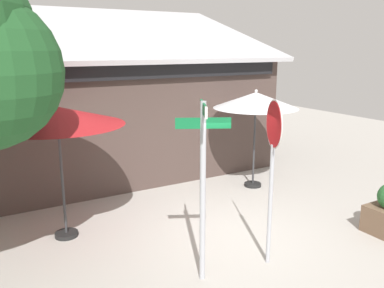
% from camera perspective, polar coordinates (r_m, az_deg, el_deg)
% --- Properties ---
extents(ground_plane, '(28.00, 28.00, 0.10)m').
position_cam_1_polar(ground_plane, '(8.10, 5.09, -13.07)').
color(ground_plane, '#ADA8A0').
extents(cafe_building, '(9.14, 5.26, 4.84)m').
position_cam_1_polar(cafe_building, '(12.22, -11.52, 4.87)').
color(cafe_building, '#473833').
rests_on(cafe_building, ground).
extents(street_sign_post, '(0.74, 0.79, 2.82)m').
position_cam_1_polar(street_sign_post, '(6.03, 1.54, -4.29)').
color(street_sign_post, '#A8AAB2').
rests_on(street_sign_post, ground).
extents(stop_sign, '(0.33, 0.72, 2.78)m').
position_cam_1_polar(stop_sign, '(6.58, 11.29, -1.06)').
color(stop_sign, '#A8AAB2').
rests_on(stop_sign, ground).
extents(patio_umbrella_crimson_left, '(2.43, 2.43, 2.60)m').
position_cam_1_polar(patio_umbrella_crimson_left, '(7.71, -18.41, 3.62)').
color(patio_umbrella_crimson_left, black).
rests_on(patio_umbrella_crimson_left, ground).
extents(patio_umbrella_ivory_center, '(2.15, 2.15, 2.54)m').
position_cam_1_polar(patio_umbrella_ivory_center, '(10.34, 8.96, 6.00)').
color(patio_umbrella_ivory_center, black).
rests_on(patio_umbrella_ivory_center, ground).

